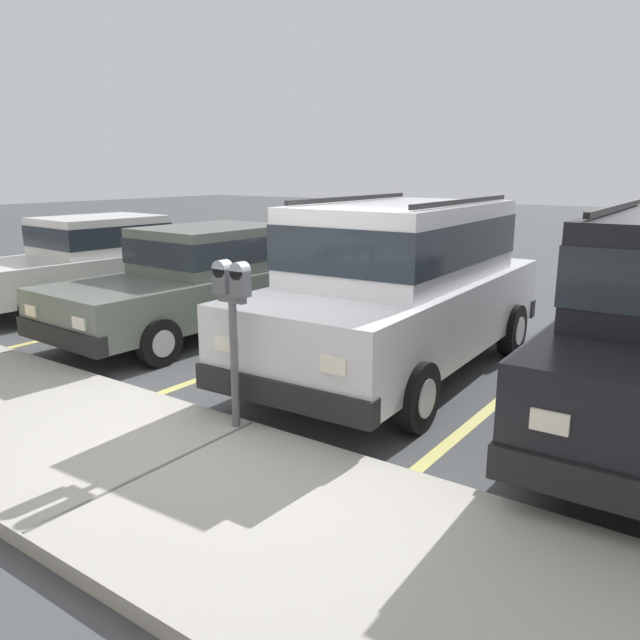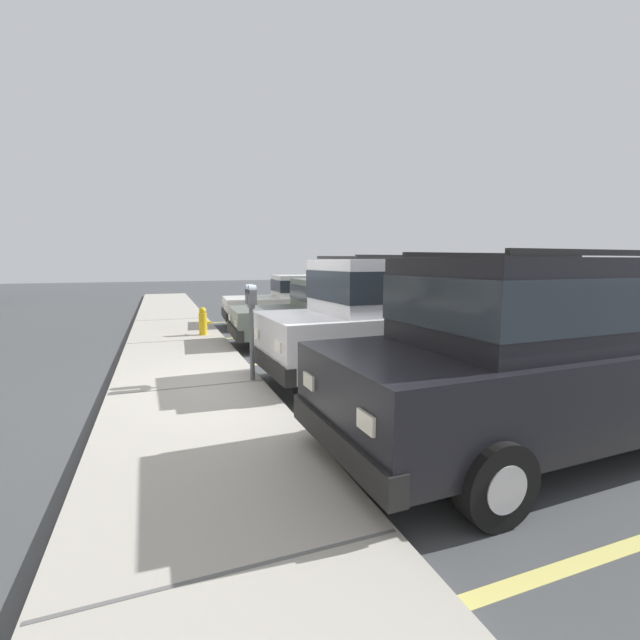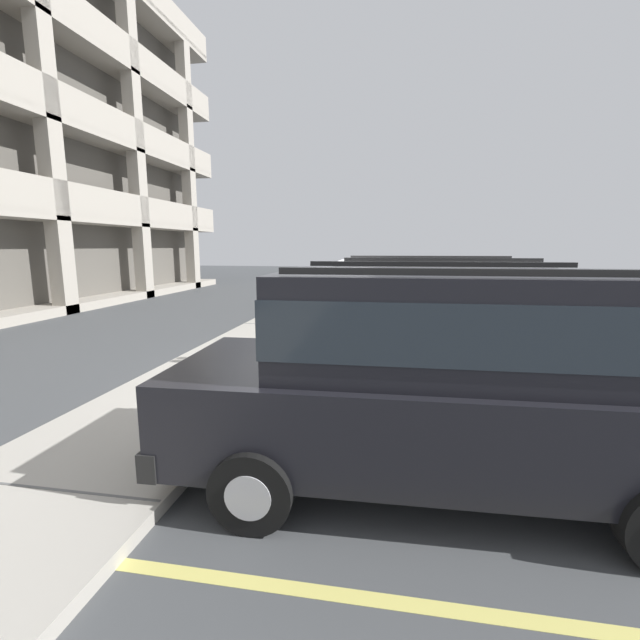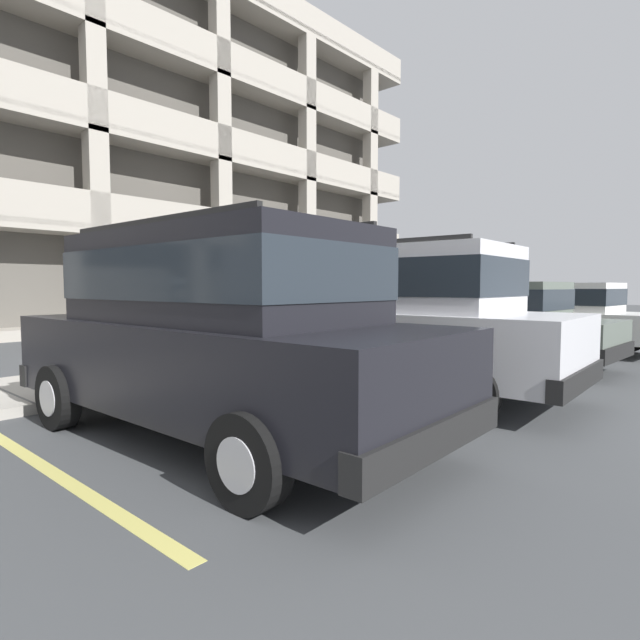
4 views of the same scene
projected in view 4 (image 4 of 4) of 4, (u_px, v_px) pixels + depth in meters
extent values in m
cube|color=#444749|center=(295.00, 375.00, 8.54)|extent=(80.00, 80.00, 0.10)
cube|color=#ADA89E|center=(246.00, 361.00, 9.39)|extent=(40.00, 2.20, 0.12)
cube|color=#606060|center=(5.00, 391.00, 6.42)|extent=(0.03, 2.16, 0.00)
cube|color=#606060|center=(246.00, 358.00, 9.39)|extent=(0.03, 2.16, 0.00)
cube|color=#606060|center=(371.00, 341.00, 12.36)|extent=(0.03, 2.16, 0.00)
cube|color=#606060|center=(448.00, 330.00, 15.34)|extent=(0.03, 2.16, 0.00)
cube|color=#DBD16B|center=(33.00, 459.00, 4.21)|extent=(0.12, 4.80, 0.01)
cube|color=#DBD16B|center=(289.00, 399.00, 6.47)|extent=(0.12, 4.80, 0.01)
cube|color=#DBD16B|center=(413.00, 370.00, 8.73)|extent=(0.12, 4.80, 0.01)
cube|color=#DBD16B|center=(486.00, 353.00, 11.00)|extent=(0.12, 4.80, 0.01)
cube|color=#DBD16B|center=(534.00, 341.00, 13.26)|extent=(0.12, 4.80, 0.01)
cube|color=silver|center=(395.00, 339.00, 6.91)|extent=(2.02, 4.77, 0.80)
cube|color=silver|center=(399.00, 280.00, 6.82)|extent=(1.73, 2.97, 0.84)
cube|color=#232B33|center=(399.00, 278.00, 6.82)|extent=(1.75, 3.00, 0.46)
cube|color=black|center=(276.00, 347.00, 8.39)|extent=(1.88, 0.23, 0.24)
cube|color=black|center=(578.00, 379.00, 5.45)|extent=(1.88, 0.23, 0.24)
cube|color=silver|center=(297.00, 323.00, 8.84)|extent=(0.24, 0.04, 0.14)
cube|color=silver|center=(249.00, 327.00, 7.96)|extent=(0.24, 0.04, 0.14)
cylinder|color=black|center=(349.00, 352.00, 8.55)|extent=(0.22, 0.67, 0.66)
cylinder|color=#B2B2B7|center=(349.00, 352.00, 8.55)|extent=(0.23, 0.37, 0.36)
cylinder|color=black|center=(275.00, 365.00, 7.17)|extent=(0.22, 0.67, 0.66)
cylinder|color=#B2B2B7|center=(275.00, 365.00, 7.17)|extent=(0.23, 0.37, 0.36)
cylinder|color=black|center=(524.00, 371.00, 6.70)|extent=(0.22, 0.67, 0.66)
cylinder|color=#B2B2B7|center=(524.00, 371.00, 6.70)|extent=(0.23, 0.37, 0.36)
cylinder|color=black|center=(469.00, 393.00, 5.31)|extent=(0.22, 0.67, 0.66)
cylinder|color=#B2B2B7|center=(469.00, 393.00, 5.31)|extent=(0.23, 0.37, 0.36)
cube|color=black|center=(424.00, 249.00, 7.32)|extent=(0.15, 2.62, 0.05)
cube|color=black|center=(371.00, 243.00, 6.26)|extent=(0.15, 2.62, 0.05)
cube|color=black|center=(217.00, 362.00, 4.83)|extent=(1.96, 4.75, 0.80)
cube|color=black|center=(219.00, 277.00, 4.74)|extent=(1.69, 2.96, 0.84)
cube|color=#232B33|center=(219.00, 275.00, 4.74)|extent=(1.72, 2.98, 0.46)
cube|color=black|center=(103.00, 366.00, 6.34)|extent=(1.88, 0.21, 0.24)
cube|color=black|center=(434.00, 437.00, 3.35)|extent=(1.88, 0.21, 0.24)
cube|color=silver|center=(142.00, 334.00, 6.78)|extent=(0.24, 0.04, 0.14)
cube|color=silver|center=(54.00, 341.00, 5.91)|extent=(0.24, 0.04, 0.14)
cylinder|color=black|center=(203.00, 374.00, 6.48)|extent=(0.22, 0.67, 0.66)
cylinder|color=#B2B2B7|center=(203.00, 374.00, 6.48)|extent=(0.23, 0.37, 0.36)
cylinder|color=black|center=(58.00, 397.00, 5.11)|extent=(0.22, 0.67, 0.66)
cylinder|color=#B2B2B7|center=(58.00, 397.00, 5.11)|extent=(0.23, 0.37, 0.36)
cylinder|color=black|center=(396.00, 409.00, 4.60)|extent=(0.22, 0.67, 0.66)
cylinder|color=#B2B2B7|center=(396.00, 409.00, 4.60)|extent=(0.23, 0.37, 0.36)
cylinder|color=black|center=(248.00, 461.00, 3.23)|extent=(0.22, 0.67, 0.66)
cylinder|color=#B2B2B7|center=(248.00, 461.00, 3.23)|extent=(0.23, 0.37, 0.36)
cube|color=black|center=(271.00, 234.00, 5.23)|extent=(0.12, 2.62, 0.05)
cube|color=black|center=(153.00, 221.00, 4.19)|extent=(0.12, 2.62, 0.05)
cube|color=#5B665B|center=(486.00, 332.00, 9.39)|extent=(1.88, 4.47, 0.60)
cube|color=#5B665B|center=(502.00, 300.00, 9.14)|extent=(1.58, 2.04, 0.64)
cube|color=#232B33|center=(502.00, 299.00, 9.14)|extent=(1.60, 2.07, 0.35)
cube|color=black|center=(392.00, 334.00, 10.90)|extent=(1.74, 0.23, 0.24)
cube|color=black|center=(615.00, 352.00, 7.90)|extent=(1.74, 0.23, 0.24)
cube|color=silver|center=(405.00, 322.00, 11.30)|extent=(0.24, 0.04, 0.14)
cube|color=silver|center=(376.00, 324.00, 10.55)|extent=(0.24, 0.04, 0.14)
cylinder|color=black|center=(444.00, 339.00, 10.95)|extent=(0.19, 0.61, 0.60)
cylinder|color=#B2B2B7|center=(444.00, 339.00, 10.95)|extent=(0.19, 0.34, 0.33)
cylinder|color=black|center=(400.00, 346.00, 9.76)|extent=(0.19, 0.61, 0.60)
cylinder|color=#B2B2B7|center=(400.00, 346.00, 9.76)|extent=(0.19, 0.34, 0.33)
cylinder|color=black|center=(578.00, 350.00, 9.05)|extent=(0.19, 0.61, 0.60)
cylinder|color=#B2B2B7|center=(578.00, 350.00, 9.05)|extent=(0.19, 0.34, 0.33)
cylinder|color=black|center=(543.00, 360.00, 7.86)|extent=(0.19, 0.61, 0.60)
cylinder|color=#B2B2B7|center=(543.00, 360.00, 7.86)|extent=(0.19, 0.34, 0.33)
cube|color=silver|center=(553.00, 324.00, 11.48)|extent=(1.98, 4.50, 0.60)
cube|color=silver|center=(567.00, 297.00, 11.23)|extent=(1.62, 2.07, 0.64)
cube|color=#232B33|center=(567.00, 296.00, 11.23)|extent=(1.65, 2.10, 0.35)
cube|color=black|center=(467.00, 326.00, 13.03)|extent=(1.74, 0.27, 0.24)
cube|color=silver|center=(476.00, 316.00, 13.42)|extent=(0.24, 0.05, 0.14)
cube|color=silver|center=(455.00, 318.00, 12.69)|extent=(0.24, 0.05, 0.14)
cylinder|color=black|center=(511.00, 331.00, 13.06)|extent=(0.20, 0.61, 0.60)
cylinder|color=#B2B2B7|center=(511.00, 331.00, 13.06)|extent=(0.20, 0.34, 0.33)
cylinder|color=black|center=(480.00, 335.00, 11.89)|extent=(0.20, 0.61, 0.60)
cylinder|color=#B2B2B7|center=(480.00, 335.00, 11.89)|extent=(0.20, 0.34, 0.33)
cylinder|color=black|center=(630.00, 339.00, 11.11)|extent=(0.20, 0.61, 0.60)
cylinder|color=#B2B2B7|center=(630.00, 339.00, 11.11)|extent=(0.20, 0.34, 0.33)
cylinder|color=black|center=(607.00, 345.00, 9.95)|extent=(0.20, 0.61, 0.60)
cylinder|color=#B2B2B7|center=(607.00, 345.00, 9.95)|extent=(0.20, 0.34, 0.33)
cylinder|color=#595B60|center=(284.00, 331.00, 8.77)|extent=(0.07, 0.07, 1.12)
cube|color=#595B60|center=(284.00, 297.00, 8.73)|extent=(0.28, 0.06, 0.06)
cube|color=#515459|center=(279.00, 289.00, 8.65)|extent=(0.15, 0.11, 0.22)
cylinder|color=#8C99A3|center=(279.00, 283.00, 8.64)|extent=(0.15, 0.11, 0.15)
cube|color=#B7B293|center=(282.00, 292.00, 8.61)|extent=(0.08, 0.01, 0.08)
cube|color=#515459|center=(288.00, 289.00, 8.80)|extent=(0.15, 0.11, 0.22)
cylinder|color=#8C99A3|center=(288.00, 283.00, 8.79)|extent=(0.15, 0.11, 0.15)
cube|color=#B7B293|center=(290.00, 291.00, 8.76)|extent=(0.08, 0.01, 0.08)
cube|color=#5C5851|center=(30.00, 162.00, 18.26)|extent=(31.36, 8.80, 12.00)
cube|color=#A8A093|center=(42.00, 322.00, 18.25)|extent=(32.00, 10.00, 0.30)
cube|color=#A8A093|center=(39.00, 240.00, 18.05)|extent=(32.00, 10.00, 0.30)
cube|color=#A8A093|center=(100.00, 211.00, 14.75)|extent=(32.00, 0.20, 1.10)
cube|color=#A8A093|center=(36.00, 155.00, 17.85)|extent=(32.00, 10.00, 0.30)
cube|color=#A8A093|center=(97.00, 107.00, 14.55)|extent=(32.00, 0.20, 1.10)
cube|color=#A8A093|center=(33.00, 69.00, 17.65)|extent=(32.00, 10.00, 0.30)
cube|color=#A8A093|center=(94.00, 0.00, 14.35)|extent=(32.00, 0.20, 1.10)
cube|color=#A8A093|center=(95.00, 132.00, 14.70)|extent=(0.60, 0.50, 12.00)
cube|color=#A8A093|center=(221.00, 161.00, 18.10)|extent=(0.60, 0.50, 12.00)
cube|color=#A8A093|center=(307.00, 181.00, 21.50)|extent=(0.60, 0.50, 12.00)
cube|color=#A8A093|center=(370.00, 196.00, 24.90)|extent=(0.60, 0.50, 12.00)
cylinder|color=gold|center=(407.00, 329.00, 12.38)|extent=(0.20, 0.20, 0.55)
sphere|color=gold|center=(408.00, 316.00, 12.36)|extent=(0.18, 0.18, 0.18)
cylinder|color=gold|center=(413.00, 329.00, 12.28)|extent=(0.08, 0.10, 0.08)
cylinder|color=gold|center=(411.00, 328.00, 12.49)|extent=(0.10, 0.07, 0.07)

